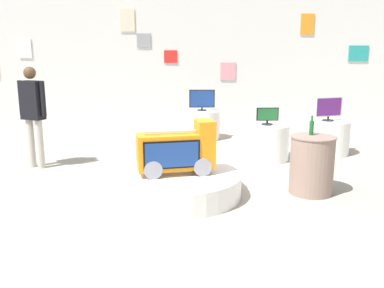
{
  "coord_description": "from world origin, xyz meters",
  "views": [
    {
      "loc": [
        -0.23,
        -5.5,
        1.94
      ],
      "look_at": [
        0.14,
        0.37,
        0.63
      ],
      "focal_mm": 38.91,
      "sensor_mm": 36.0,
      "label": 1
    }
  ],
  "objects_px": {
    "shopper_browsing_near_truck": "(33,110)",
    "display_pedestal_right_rear": "(202,125)",
    "side_table_round": "(312,164)",
    "bottle_on_side_table": "(312,127)",
    "tv_on_center_rear": "(329,108)",
    "tv_on_left_rear": "(267,116)",
    "display_pedestal_center_rear": "(327,137)",
    "novelty_firetruck_tv": "(177,153)",
    "main_display_pedestal": "(176,185)",
    "display_pedestal_left_rear": "(266,142)",
    "tv_on_right_rear": "(202,100)"
  },
  "relations": [
    {
      "from": "main_display_pedestal",
      "to": "novelty_firetruck_tv",
      "type": "bearing_deg",
      "value": -9.47
    },
    {
      "from": "novelty_firetruck_tv",
      "to": "bottle_on_side_table",
      "type": "relative_size",
      "value": 4.02
    },
    {
      "from": "main_display_pedestal",
      "to": "side_table_round",
      "type": "relative_size",
      "value": 2.2
    },
    {
      "from": "display_pedestal_center_rear",
      "to": "bottle_on_side_table",
      "type": "height_order",
      "value": "bottle_on_side_table"
    },
    {
      "from": "display_pedestal_center_rear",
      "to": "display_pedestal_right_rear",
      "type": "xyz_separation_m",
      "value": [
        -2.3,
        1.57,
        0.0
      ]
    },
    {
      "from": "display_pedestal_center_rear",
      "to": "bottle_on_side_table",
      "type": "distance_m",
      "value": 2.5
    },
    {
      "from": "tv_on_center_rear",
      "to": "shopper_browsing_near_truck",
      "type": "relative_size",
      "value": 0.33
    },
    {
      "from": "tv_on_center_rear",
      "to": "shopper_browsing_near_truck",
      "type": "distance_m",
      "value": 5.37
    },
    {
      "from": "novelty_firetruck_tv",
      "to": "display_pedestal_left_rear",
      "type": "height_order",
      "value": "novelty_firetruck_tv"
    },
    {
      "from": "display_pedestal_right_rear",
      "to": "shopper_browsing_near_truck",
      "type": "bearing_deg",
      "value": -143.67
    },
    {
      "from": "display_pedestal_left_rear",
      "to": "bottle_on_side_table",
      "type": "distance_m",
      "value": 1.9
    },
    {
      "from": "display_pedestal_right_rear",
      "to": "novelty_firetruck_tv",
      "type": "bearing_deg",
      "value": -99.89
    },
    {
      "from": "side_table_round",
      "to": "display_pedestal_right_rear",
      "type": "bearing_deg",
      "value": 107.38
    },
    {
      "from": "tv_on_left_rear",
      "to": "bottle_on_side_table",
      "type": "xyz_separation_m",
      "value": [
        0.18,
        -1.79,
        0.11
      ]
    },
    {
      "from": "side_table_round",
      "to": "bottle_on_side_table",
      "type": "height_order",
      "value": "bottle_on_side_table"
    },
    {
      "from": "display_pedestal_left_rear",
      "to": "tv_on_left_rear",
      "type": "relative_size",
      "value": 2.04
    },
    {
      "from": "tv_on_left_rear",
      "to": "display_pedestal_center_rear",
      "type": "xyz_separation_m",
      "value": [
        1.28,
        0.38,
        -0.49
      ]
    },
    {
      "from": "novelty_firetruck_tv",
      "to": "tv_on_left_rear",
      "type": "relative_size",
      "value": 2.71
    },
    {
      "from": "novelty_firetruck_tv",
      "to": "tv_on_center_rear",
      "type": "distance_m",
      "value": 3.73
    },
    {
      "from": "display_pedestal_left_rear",
      "to": "display_pedestal_center_rear",
      "type": "relative_size",
      "value": 0.97
    },
    {
      "from": "novelty_firetruck_tv",
      "to": "display_pedestal_right_rear",
      "type": "height_order",
      "value": "novelty_firetruck_tv"
    },
    {
      "from": "bottle_on_side_table",
      "to": "display_pedestal_left_rear",
      "type": "bearing_deg",
      "value": 95.62
    },
    {
      "from": "tv_on_left_rear",
      "to": "tv_on_center_rear",
      "type": "bearing_deg",
      "value": 16.25
    },
    {
      "from": "tv_on_right_rear",
      "to": "bottle_on_side_table",
      "type": "relative_size",
      "value": 2.13
    },
    {
      "from": "display_pedestal_left_rear",
      "to": "tv_on_center_rear",
      "type": "height_order",
      "value": "tv_on_center_rear"
    },
    {
      "from": "display_pedestal_left_rear",
      "to": "bottle_on_side_table",
      "type": "height_order",
      "value": "bottle_on_side_table"
    },
    {
      "from": "tv_on_left_rear",
      "to": "display_pedestal_center_rear",
      "type": "distance_m",
      "value": 1.42
    },
    {
      "from": "display_pedestal_center_rear",
      "to": "side_table_round",
      "type": "bearing_deg",
      "value": -115.86
    },
    {
      "from": "display_pedestal_right_rear",
      "to": "bottle_on_side_table",
      "type": "distance_m",
      "value": 3.97
    },
    {
      "from": "shopper_browsing_near_truck",
      "to": "display_pedestal_right_rear",
      "type": "bearing_deg",
      "value": 36.33
    },
    {
      "from": "display_pedestal_right_rear",
      "to": "bottle_on_side_table",
      "type": "relative_size",
      "value": 3.02
    },
    {
      "from": "main_display_pedestal",
      "to": "display_pedestal_center_rear",
      "type": "bearing_deg",
      "value": 36.96
    },
    {
      "from": "novelty_firetruck_tv",
      "to": "tv_on_left_rear",
      "type": "height_order",
      "value": "novelty_firetruck_tv"
    },
    {
      "from": "main_display_pedestal",
      "to": "display_pedestal_right_rear",
      "type": "xyz_separation_m",
      "value": [
        0.69,
        3.82,
        0.17
      ]
    },
    {
      "from": "main_display_pedestal",
      "to": "tv_on_left_rear",
      "type": "bearing_deg",
      "value": 47.59
    },
    {
      "from": "main_display_pedestal",
      "to": "tv_on_center_rear",
      "type": "relative_size",
      "value": 3.16
    },
    {
      "from": "display_pedestal_left_rear",
      "to": "shopper_browsing_near_truck",
      "type": "relative_size",
      "value": 0.48
    },
    {
      "from": "tv_on_left_rear",
      "to": "side_table_round",
      "type": "distance_m",
      "value": 1.94
    },
    {
      "from": "tv_on_center_rear",
      "to": "tv_on_right_rear",
      "type": "height_order",
      "value": "tv_on_right_rear"
    },
    {
      "from": "novelty_firetruck_tv",
      "to": "tv_on_right_rear",
      "type": "distance_m",
      "value": 3.88
    },
    {
      "from": "novelty_firetruck_tv",
      "to": "tv_on_left_rear",
      "type": "bearing_deg",
      "value": 47.98
    },
    {
      "from": "novelty_firetruck_tv",
      "to": "bottle_on_side_table",
      "type": "xyz_separation_m",
      "value": [
        1.86,
        0.08,
        0.31
      ]
    },
    {
      "from": "display_pedestal_center_rear",
      "to": "display_pedestal_right_rear",
      "type": "height_order",
      "value": "same"
    },
    {
      "from": "novelty_firetruck_tv",
      "to": "shopper_browsing_near_truck",
      "type": "height_order",
      "value": "shopper_browsing_near_truck"
    },
    {
      "from": "novelty_firetruck_tv",
      "to": "tv_on_center_rear",
      "type": "bearing_deg",
      "value": 37.15
    },
    {
      "from": "display_pedestal_left_rear",
      "to": "bottle_on_side_table",
      "type": "relative_size",
      "value": 3.03
    },
    {
      "from": "shopper_browsing_near_truck",
      "to": "display_pedestal_left_rear",
      "type": "bearing_deg",
      "value": 4.04
    },
    {
      "from": "tv_on_center_rear",
      "to": "bottle_on_side_table",
      "type": "xyz_separation_m",
      "value": [
        -1.1,
        -2.16,
        0.03
      ]
    },
    {
      "from": "display_pedestal_right_rear",
      "to": "tv_on_center_rear",
      "type": "bearing_deg",
      "value": -34.49
    },
    {
      "from": "display_pedestal_left_rear",
      "to": "bottle_on_side_table",
      "type": "bearing_deg",
      "value": -84.38
    }
  ]
}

